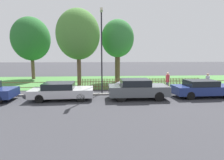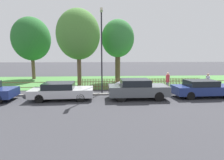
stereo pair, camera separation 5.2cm
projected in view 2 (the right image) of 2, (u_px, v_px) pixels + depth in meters
The scene contains 14 objects.
ground_plane at pixel (145, 95), 14.01m from camera, with size 120.00×120.00×0.00m, color #38383D.
kerb_stone at pixel (145, 94), 14.10m from camera, with size 43.15×0.20×0.12m, color gray.
grass_strip at pixel (131, 81), 21.09m from camera, with size 43.15×9.93×0.01m, color #477F3D.
park_fence at pixel (140, 84), 16.13m from camera, with size 43.15×0.05×1.02m.
parked_car_black_saloon at pixel (61, 91), 12.47m from camera, with size 4.41×1.97×1.22m.
parked_car_navy_estate at pixel (137, 89), 12.60m from camera, with size 4.22×1.77×1.44m.
parked_car_red_compact at pixel (203, 88), 13.13m from camera, with size 4.55×1.79×1.30m.
covered_motorcycle at pixel (125, 85), 14.75m from camera, with size 1.80×0.94×0.98m.
tree_nearest_kerb at pixel (31, 39), 22.23m from camera, with size 4.74×4.74×7.88m.
tree_behind_motorcycle at pixel (78, 35), 17.54m from camera, with size 4.38×4.38×7.70m.
tree_mid_park at pixel (118, 39), 20.00m from camera, with size 3.72×3.72×7.15m.
pedestrian_near_fence at pixel (208, 81), 15.22m from camera, with size 0.44×0.44×1.57m.
pedestrian_by_lamp at pixel (168, 81), 15.25m from camera, with size 0.45×0.45×1.65m.
street_lamp at pixel (102, 43), 13.82m from camera, with size 0.20×0.79×6.63m.
Camera 2 is at (-3.50, -13.50, 3.20)m, focal length 28.00 mm.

